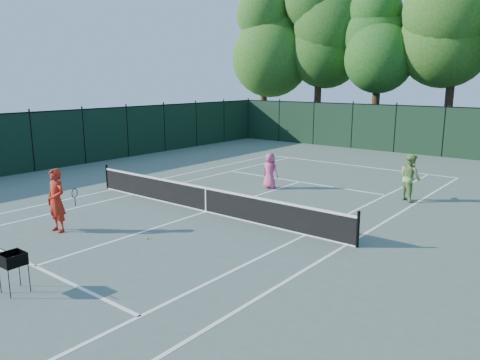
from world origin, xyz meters
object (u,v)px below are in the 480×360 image
Objects in this scene: player_pink at (270,171)px; player_green at (410,177)px; loose_ball_midcourt at (147,238)px; coach at (56,200)px; ball_hopper at (13,259)px.

player_pink is 0.85× the size of player_green.
coach is at bearing -155.66° from loose_ball_midcourt.
ball_hopper is (-4.00, -13.60, -0.14)m from player_green.
ball_hopper is at bearing 109.38° from player_green.
ball_hopper is (1.44, -11.89, -0.00)m from player_pink.
coach is 1.08× the size of player_green.
loose_ball_midcourt is (2.72, 1.23, -0.96)m from coach.
player_green is at bearing 52.37° from coach.
loose_ball_midcourt is at bearing 98.20° from player_pink.
player_pink is at bearing 75.32° from coach.
loose_ball_midcourt is (-4.47, -9.44, -0.88)m from player_green.
coach is 1.28× the size of player_pink.
loose_ball_midcourt is (0.98, -7.73, -0.74)m from player_pink.
ball_hopper is at bearing -83.58° from loose_ball_midcourt.
player_green is (5.45, 1.71, 0.14)m from player_pink.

